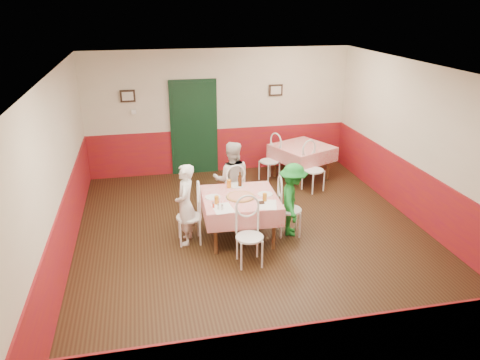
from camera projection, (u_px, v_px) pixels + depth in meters
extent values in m
plane|color=black|center=(256.00, 238.00, 7.93)|extent=(7.00, 7.00, 0.00)
plane|color=white|center=(258.00, 71.00, 6.92)|extent=(7.00, 7.00, 0.00)
cube|color=beige|center=(220.00, 112.00, 10.61)|extent=(6.00, 0.10, 2.80)
cube|color=beige|center=(350.00, 283.00, 4.23)|extent=(6.00, 0.10, 2.80)
cube|color=beige|center=(58.00, 174.00, 6.84)|extent=(0.10, 7.00, 2.80)
cube|color=beige|center=(426.00, 149.00, 8.01)|extent=(0.10, 7.00, 2.80)
cube|color=maroon|center=(220.00, 150.00, 10.93)|extent=(6.00, 0.03, 1.00)
cube|color=maroon|center=(341.00, 360.00, 4.58)|extent=(6.00, 0.03, 1.00)
cube|color=maroon|center=(67.00, 229.00, 7.17)|extent=(0.03, 7.00, 1.00)
cube|color=maroon|center=(418.00, 197.00, 8.33)|extent=(0.03, 7.00, 1.00)
cube|color=black|center=(194.00, 129.00, 10.58)|extent=(0.96, 0.06, 2.10)
cube|color=black|center=(128.00, 96.00, 10.02)|extent=(0.32, 0.03, 0.26)
cube|color=black|center=(276.00, 90.00, 10.66)|extent=(0.32, 0.03, 0.26)
cube|color=white|center=(134.00, 112.00, 10.16)|extent=(0.10, 0.03, 0.10)
cube|color=red|center=(240.00, 217.00, 7.84)|extent=(1.27, 1.27, 0.77)
cube|color=red|center=(302.00, 162.00, 10.47)|extent=(1.48, 1.48, 0.77)
cylinder|color=#B74723|center=(240.00, 196.00, 7.66)|extent=(0.47, 0.47, 0.03)
cylinder|color=white|center=(213.00, 197.00, 7.64)|extent=(0.26, 0.26, 0.01)
cylinder|color=white|center=(265.00, 194.00, 7.77)|extent=(0.26, 0.26, 0.01)
cylinder|color=white|center=(236.00, 186.00, 8.11)|extent=(0.26, 0.26, 0.01)
cylinder|color=#BF7219|center=(217.00, 200.00, 7.40)|extent=(0.07, 0.07, 0.13)
cylinder|color=#BF7219|center=(265.00, 197.00, 7.50)|extent=(0.07, 0.07, 0.13)
cylinder|color=#BF7219|center=(229.00, 184.00, 8.03)|extent=(0.08, 0.08, 0.14)
cylinder|color=#381C0A|center=(240.00, 180.00, 8.05)|extent=(0.07, 0.07, 0.24)
cylinder|color=silver|center=(218.00, 207.00, 7.21)|extent=(0.04, 0.04, 0.09)
cylinder|color=silver|center=(222.00, 207.00, 7.18)|extent=(0.04, 0.04, 0.09)
cylinder|color=#B23319|center=(213.00, 205.00, 7.27)|extent=(0.04, 0.04, 0.09)
cube|color=white|center=(223.00, 208.00, 7.26)|extent=(0.34, 0.43, 0.00)
cube|color=white|center=(267.00, 205.00, 7.39)|extent=(0.39, 0.46, 0.00)
cube|color=black|center=(261.00, 203.00, 7.44)|extent=(0.11, 0.09, 0.02)
imported|color=gray|center=(185.00, 205.00, 7.58)|extent=(0.43, 0.56, 1.36)
imported|color=gray|center=(232.00, 179.00, 8.54)|extent=(0.78, 0.65, 1.43)
imported|color=gray|center=(292.00, 200.00, 7.88)|extent=(0.68, 0.92, 1.27)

